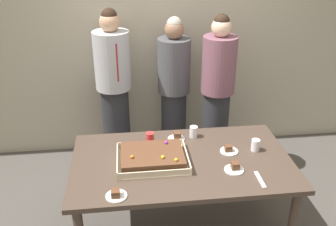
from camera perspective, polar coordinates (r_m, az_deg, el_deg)
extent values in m
cube|color=#B2A893|center=(4.21, -1.08, 13.68)|extent=(8.00, 0.12, 3.00)
cube|color=#47382D|center=(3.03, 2.13, -7.44)|extent=(1.75, 1.00, 0.04)
cylinder|color=#47382D|center=(3.59, -11.86, -9.42)|extent=(0.07, 0.07, 0.71)
cylinder|color=#47382D|center=(3.76, 13.19, -7.70)|extent=(0.07, 0.07, 0.71)
cube|color=beige|center=(3.00, -2.38, -7.29)|extent=(0.56, 0.45, 0.01)
cube|color=beige|center=(2.80, -2.03, -9.21)|extent=(0.56, 0.01, 0.05)
cube|color=beige|center=(3.17, -2.71, -4.66)|extent=(0.56, 0.01, 0.05)
cube|color=beige|center=(2.98, -7.68, -7.08)|extent=(0.01, 0.45, 0.05)
cube|color=beige|center=(3.01, 2.84, -6.46)|extent=(0.01, 0.45, 0.05)
cube|color=brown|center=(2.97, -2.39, -6.58)|extent=(0.49, 0.38, 0.08)
sphere|color=yellow|center=(2.87, -0.79, -6.70)|extent=(0.03, 0.03, 0.03)
sphere|color=yellow|center=(2.84, 1.24, -7.11)|extent=(0.03, 0.03, 0.03)
sphere|color=purple|center=(3.06, -0.28, -4.50)|extent=(0.03, 0.03, 0.03)
sphere|color=orange|center=(2.89, -5.48, -6.64)|extent=(0.03, 0.03, 0.03)
cylinder|color=white|center=(2.94, 9.98, -8.50)|extent=(0.15, 0.15, 0.01)
cube|color=brown|center=(2.93, 10.15, -7.85)|extent=(0.06, 0.06, 0.05)
cylinder|color=white|center=(3.16, 9.25, -5.74)|extent=(0.15, 0.15, 0.01)
cube|color=brown|center=(3.14, 9.15, -5.30)|extent=(0.06, 0.05, 0.05)
cylinder|color=white|center=(3.30, 1.28, -3.94)|extent=(0.15, 0.15, 0.01)
cube|color=brown|center=(3.29, 1.42, -3.37)|extent=(0.06, 0.07, 0.06)
cylinder|color=white|center=(2.67, -7.83, -12.36)|extent=(0.15, 0.15, 0.01)
cube|color=brown|center=(2.65, -7.96, -11.92)|extent=(0.06, 0.07, 0.05)
cylinder|color=red|center=(3.22, -2.74, -3.82)|extent=(0.07, 0.07, 0.10)
cylinder|color=white|center=(3.20, 13.12, -4.76)|extent=(0.07, 0.07, 0.10)
cylinder|color=white|center=(3.32, 3.89, -2.85)|extent=(0.07, 0.07, 0.10)
cube|color=silver|center=(2.88, 13.79, -9.78)|extent=(0.03, 0.20, 0.01)
cylinder|color=#28282D|center=(4.10, 7.14, -2.58)|extent=(0.27, 0.27, 0.90)
cylinder|color=#7A4C5B|center=(3.81, 7.76, 7.23)|extent=(0.34, 0.34, 0.58)
sphere|color=beige|center=(3.70, 8.12, 12.75)|extent=(0.19, 0.19, 0.19)
sphere|color=black|center=(3.69, 8.17, 13.56)|extent=(0.15, 0.15, 0.15)
cylinder|color=#28282D|center=(4.27, 0.85, -1.76)|extent=(0.28, 0.28, 0.82)
cylinder|color=#4C4C51|center=(3.99, 0.92, 7.19)|extent=(0.35, 0.35, 0.58)
sphere|color=#8C664C|center=(3.88, 0.96, 12.52)|extent=(0.20, 0.20, 0.20)
sphere|color=#B2A899|center=(3.87, 0.96, 13.31)|extent=(0.16, 0.16, 0.16)
cylinder|color=#28282D|center=(4.22, -7.81, -1.82)|extent=(0.30, 0.30, 0.89)
cylinder|color=#B2B2B7|center=(3.93, -8.47, 7.87)|extent=(0.37, 0.37, 0.60)
cube|color=maroon|center=(3.76, -7.89, 7.53)|extent=(0.04, 0.02, 0.39)
sphere|color=tan|center=(3.82, -8.87, 13.49)|extent=(0.21, 0.21, 0.21)
sphere|color=black|center=(3.81, -8.93, 14.32)|extent=(0.16, 0.16, 0.16)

